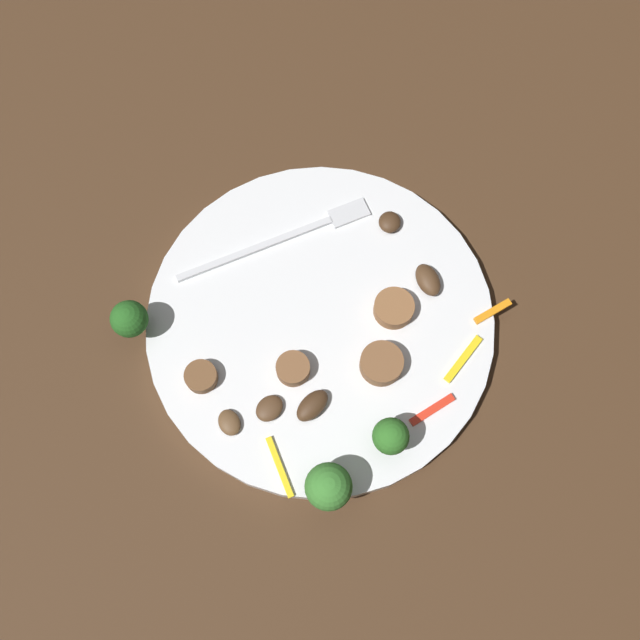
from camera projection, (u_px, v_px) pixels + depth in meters
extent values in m
plane|color=#422B19|center=(320.00, 326.00, 0.63)|extent=(1.40, 1.40, 0.00)
cylinder|color=white|center=(320.00, 323.00, 0.62)|extent=(0.30, 0.30, 0.02)
cube|color=silver|center=(255.00, 249.00, 0.63)|extent=(0.14, 0.06, 0.00)
cube|color=silver|center=(349.00, 213.00, 0.65)|extent=(0.04, 0.03, 0.00)
cylinder|color=#296420|center=(134.00, 326.00, 0.60)|extent=(0.01, 0.01, 0.02)
sphere|color=#235B1E|center=(129.00, 319.00, 0.59)|extent=(0.03, 0.03, 0.03)
cylinder|color=#408630|center=(328.00, 489.00, 0.56)|extent=(0.01, 0.01, 0.02)
sphere|color=#387A2D|center=(329.00, 486.00, 0.54)|extent=(0.04, 0.04, 0.04)
cylinder|color=#347525|center=(389.00, 440.00, 0.57)|extent=(0.01, 0.01, 0.02)
sphere|color=#2D6B23|center=(391.00, 436.00, 0.55)|extent=(0.03, 0.03, 0.03)
cylinder|color=brown|center=(394.00, 308.00, 0.61)|extent=(0.04, 0.04, 0.01)
cylinder|color=brown|center=(381.00, 364.00, 0.60)|extent=(0.05, 0.05, 0.02)
cylinder|color=brown|center=(293.00, 369.00, 0.59)|extent=(0.04, 0.04, 0.01)
cylinder|color=brown|center=(201.00, 377.00, 0.59)|extent=(0.04, 0.04, 0.01)
ellipsoid|color=#422B19|center=(312.00, 406.00, 0.59)|extent=(0.03, 0.02, 0.01)
ellipsoid|color=#422B19|center=(390.00, 222.00, 0.64)|extent=(0.03, 0.03, 0.01)
ellipsoid|color=brown|center=(229.00, 423.00, 0.58)|extent=(0.02, 0.03, 0.01)
ellipsoid|color=#4C331E|center=(269.00, 408.00, 0.59)|extent=(0.02, 0.02, 0.01)
ellipsoid|color=#4C331E|center=(428.00, 280.00, 0.62)|extent=(0.03, 0.04, 0.01)
cube|color=orange|center=(493.00, 311.00, 0.62)|extent=(0.04, 0.01, 0.00)
cube|color=yellow|center=(463.00, 359.00, 0.60)|extent=(0.05, 0.01, 0.00)
cube|color=yellow|center=(280.00, 467.00, 0.57)|extent=(0.02, 0.05, 0.00)
cube|color=red|center=(432.00, 410.00, 0.59)|extent=(0.04, 0.02, 0.00)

